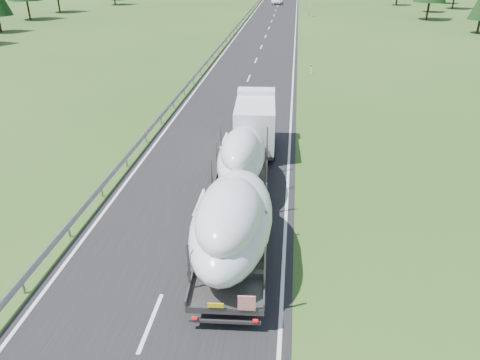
# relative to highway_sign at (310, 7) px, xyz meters

# --- Properties ---
(ground) EXTENTS (400.00, 400.00, 0.00)m
(ground) POSITION_rel_highway_sign_xyz_m (-7.20, -80.00, -1.81)
(ground) COLOR #2C4B19
(ground) RESTS_ON ground
(road_surface) EXTENTS (10.00, 400.00, 0.02)m
(road_surface) POSITION_rel_highway_sign_xyz_m (-7.20, 20.00, -1.80)
(road_surface) COLOR black
(road_surface) RESTS_ON ground
(guardrail) EXTENTS (0.10, 400.00, 0.76)m
(guardrail) POSITION_rel_highway_sign_xyz_m (-12.50, 19.94, -1.21)
(guardrail) COLOR slate
(guardrail) RESTS_ON ground
(highway_sign) EXTENTS (0.08, 0.90, 2.60)m
(highway_sign) POSITION_rel_highway_sign_xyz_m (0.00, 0.00, 0.00)
(highway_sign) COLOR slate
(highway_sign) RESTS_ON ground
(boat_truck) EXTENTS (3.60, 19.64, 4.09)m
(boat_truck) POSITION_rel_highway_sign_xyz_m (-4.89, -80.91, 0.41)
(boat_truck) COLOR white
(boat_truck) RESTS_ON ground
(distant_van) EXTENTS (2.92, 5.99, 1.64)m
(distant_van) POSITION_rel_highway_sign_xyz_m (-7.70, 24.64, -0.99)
(distant_van) COLOR white
(distant_van) RESTS_ON ground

